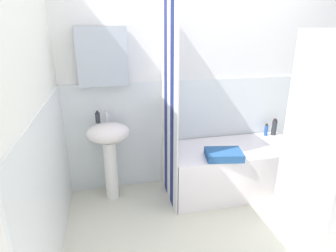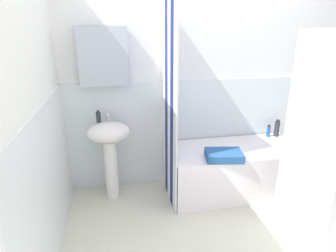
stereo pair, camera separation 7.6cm
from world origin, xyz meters
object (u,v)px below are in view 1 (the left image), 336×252
(sink, at_px, (109,144))
(conditioner_bottle, at_px, (266,130))
(towel_folded, at_px, (224,155))
(bathtub, at_px, (233,168))
(soap_dispenser, at_px, (98,118))
(shampoo_bottle, at_px, (274,127))

(sink, xyz_separation_m, conditioner_bottle, (1.84, 0.10, -0.03))
(conditioner_bottle, bearing_deg, towel_folded, -148.08)
(bathtub, xyz_separation_m, towel_folded, (-0.23, -0.22, 0.30))
(conditioner_bottle, bearing_deg, sink, -176.99)
(soap_dispenser, height_order, conditioner_bottle, soap_dispenser)
(soap_dispenser, xyz_separation_m, towel_folded, (1.19, -0.40, -0.34))
(conditioner_bottle, relative_size, towel_folded, 0.42)
(shampoo_bottle, distance_m, towel_folded, 0.96)
(conditioner_bottle, bearing_deg, soap_dispenser, -178.33)
(soap_dispenser, relative_size, bathtub, 0.09)
(bathtub, height_order, shampoo_bottle, shampoo_bottle)
(soap_dispenser, relative_size, conditioner_bottle, 0.86)
(soap_dispenser, xyz_separation_m, shampoo_bottle, (2.03, 0.06, -0.29))
(bathtub, xyz_separation_m, shampoo_bottle, (0.62, 0.23, 0.35))
(conditioner_bottle, xyz_separation_m, towel_folded, (-0.74, -0.46, -0.03))
(bathtub, relative_size, shampoo_bottle, 7.11)
(bathtub, bearing_deg, sink, 174.01)
(sink, xyz_separation_m, bathtub, (1.33, -0.14, -0.36))
(bathtub, xyz_separation_m, conditioner_bottle, (0.51, 0.24, 0.33))
(soap_dispenser, height_order, bathtub, soap_dispenser)
(shampoo_bottle, distance_m, conditioner_bottle, 0.11)
(sink, relative_size, soap_dispenser, 6.61)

